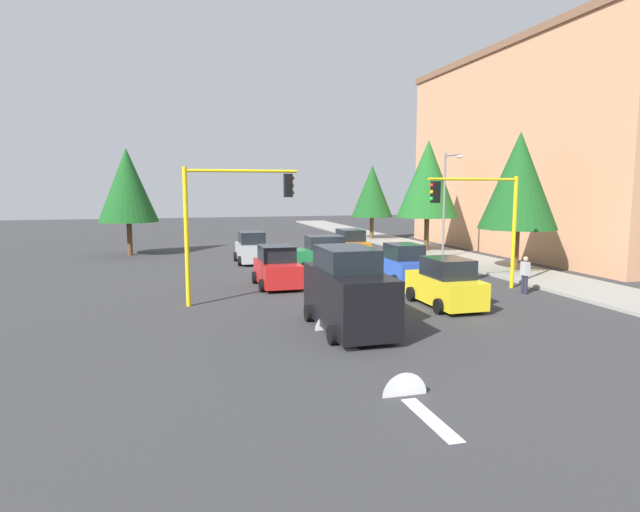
{
  "coord_description": "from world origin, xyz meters",
  "views": [
    {
      "loc": [
        27.84,
        -7.99,
        4.75
      ],
      "look_at": [
        1.07,
        -0.64,
        1.2
      ],
      "focal_mm": 30.06,
      "sensor_mm": 36.0,
      "label": 1
    }
  ],
  "objects_px": {
    "car_yellow": "(445,284)",
    "car_silver": "(252,249)",
    "delivery_van_black": "(348,292)",
    "pedestrian_crossing": "(525,274)",
    "car_orange": "(350,245)",
    "traffic_signal_near_right": "(232,208)",
    "tree_roadside_mid": "(428,179)",
    "tree_roadside_near": "(519,181)",
    "street_lamp_curbside": "(447,194)",
    "car_green": "(322,254)",
    "car_red": "(277,268)",
    "tree_opposite_side": "(127,185)",
    "traffic_signal_near_left": "(480,209)",
    "car_blue": "(402,265)",
    "tree_roadside_far": "(372,191)"
  },
  "relations": [
    {
      "from": "car_silver",
      "to": "pedestrian_crossing",
      "type": "bearing_deg",
      "value": 38.01
    },
    {
      "from": "traffic_signal_near_right",
      "to": "delivery_van_black",
      "type": "bearing_deg",
      "value": 32.25
    },
    {
      "from": "pedestrian_crossing",
      "to": "car_yellow",
      "type": "bearing_deg",
      "value": -74.17
    },
    {
      "from": "traffic_signal_near_right",
      "to": "tree_roadside_far",
      "type": "xyz_separation_m",
      "value": [
        -24.0,
        15.18,
        0.48
      ]
    },
    {
      "from": "car_yellow",
      "to": "car_orange",
      "type": "bearing_deg",
      "value": 176.22
    },
    {
      "from": "car_orange",
      "to": "tree_roadside_far",
      "type": "bearing_deg",
      "value": 152.71
    },
    {
      "from": "car_yellow",
      "to": "tree_roadside_near",
      "type": "bearing_deg",
      "value": 130.08
    },
    {
      "from": "tree_opposite_side",
      "to": "car_blue",
      "type": "bearing_deg",
      "value": 42.53
    },
    {
      "from": "pedestrian_crossing",
      "to": "car_red",
      "type": "bearing_deg",
      "value": -114.64
    },
    {
      "from": "traffic_signal_near_left",
      "to": "delivery_van_black",
      "type": "bearing_deg",
      "value": -57.45
    },
    {
      "from": "tree_roadside_far",
      "to": "car_green",
      "type": "distance_m",
      "value": 18.78
    },
    {
      "from": "pedestrian_crossing",
      "to": "car_orange",
      "type": "bearing_deg",
      "value": -164.97
    },
    {
      "from": "delivery_van_black",
      "to": "pedestrian_crossing",
      "type": "bearing_deg",
      "value": 111.2
    },
    {
      "from": "street_lamp_curbside",
      "to": "traffic_signal_near_left",
      "type": "bearing_deg",
      "value": -20.36
    },
    {
      "from": "tree_opposite_side",
      "to": "car_red",
      "type": "height_order",
      "value": "tree_opposite_side"
    },
    {
      "from": "car_red",
      "to": "pedestrian_crossing",
      "type": "bearing_deg",
      "value": 65.36
    },
    {
      "from": "traffic_signal_near_left",
      "to": "car_silver",
      "type": "xyz_separation_m",
      "value": [
        -11.86,
        -8.86,
        -2.86
      ]
    },
    {
      "from": "traffic_signal_near_left",
      "to": "car_blue",
      "type": "bearing_deg",
      "value": -136.08
    },
    {
      "from": "delivery_van_black",
      "to": "car_yellow",
      "type": "distance_m",
      "value": 5.47
    },
    {
      "from": "car_blue",
      "to": "car_silver",
      "type": "xyz_separation_m",
      "value": [
        -9.16,
        -6.27,
        0.0
      ]
    },
    {
      "from": "tree_roadside_mid",
      "to": "car_blue",
      "type": "relative_size",
      "value": 2.23
    },
    {
      "from": "car_orange",
      "to": "car_blue",
      "type": "bearing_deg",
      "value": -2.54
    },
    {
      "from": "tree_roadside_near",
      "to": "car_yellow",
      "type": "relative_size",
      "value": 1.98
    },
    {
      "from": "delivery_van_black",
      "to": "car_blue",
      "type": "xyz_separation_m",
      "value": [
        -7.84,
        5.47,
        -0.39
      ]
    },
    {
      "from": "street_lamp_curbside",
      "to": "tree_roadside_near",
      "type": "relative_size",
      "value": 0.9
    },
    {
      "from": "street_lamp_curbside",
      "to": "delivery_van_black",
      "type": "relative_size",
      "value": 1.46
    },
    {
      "from": "traffic_signal_near_right",
      "to": "tree_opposite_side",
      "type": "xyz_separation_m",
      "value": [
        -18.0,
        -5.32,
        0.97
      ]
    },
    {
      "from": "tree_opposite_side",
      "to": "pedestrian_crossing",
      "type": "xyz_separation_m",
      "value": [
        19.43,
        18.16,
        -4.01
      ]
    },
    {
      "from": "tree_opposite_side",
      "to": "car_yellow",
      "type": "distance_m",
      "value": 25.07
    },
    {
      "from": "car_yellow",
      "to": "car_silver",
      "type": "bearing_deg",
      "value": -158.7
    },
    {
      "from": "street_lamp_curbside",
      "to": "tree_roadside_mid",
      "type": "bearing_deg",
      "value": 169.67
    },
    {
      "from": "tree_roadside_mid",
      "to": "tree_roadside_near",
      "type": "bearing_deg",
      "value": 2.86
    },
    {
      "from": "car_blue",
      "to": "car_red",
      "type": "distance_m",
      "value": 6.3
    },
    {
      "from": "traffic_signal_near_right",
      "to": "car_orange",
      "type": "relative_size",
      "value": 1.41
    },
    {
      "from": "traffic_signal_near_left",
      "to": "delivery_van_black",
      "type": "height_order",
      "value": "traffic_signal_near_left"
    },
    {
      "from": "traffic_signal_near_left",
      "to": "car_green",
      "type": "relative_size",
      "value": 1.34
    },
    {
      "from": "car_orange",
      "to": "delivery_van_black",
      "type": "bearing_deg",
      "value": -18.68
    },
    {
      "from": "street_lamp_curbside",
      "to": "car_blue",
      "type": "distance_m",
      "value": 9.89
    },
    {
      "from": "car_green",
      "to": "car_red",
      "type": "bearing_deg",
      "value": -37.24
    },
    {
      "from": "tree_roadside_far",
      "to": "delivery_van_black",
      "type": "xyz_separation_m",
      "value": [
        29.15,
        -11.93,
        -3.14
      ]
    },
    {
      "from": "car_yellow",
      "to": "car_blue",
      "type": "xyz_separation_m",
      "value": [
        -5.45,
        0.57,
        -0.0
      ]
    },
    {
      "from": "tree_opposite_side",
      "to": "car_red",
      "type": "xyz_separation_m",
      "value": [
        14.67,
        7.78,
        -4.02
      ]
    },
    {
      "from": "car_green",
      "to": "car_red",
      "type": "xyz_separation_m",
      "value": [
        4.67,
        -3.55,
        -0.0
      ]
    },
    {
      "from": "tree_roadside_mid",
      "to": "car_red",
      "type": "distance_m",
      "value": 17.57
    },
    {
      "from": "car_yellow",
      "to": "car_blue",
      "type": "distance_m",
      "value": 5.48
    },
    {
      "from": "traffic_signal_near_left",
      "to": "tree_opposite_side",
      "type": "distance_m",
      "value": 24.54
    },
    {
      "from": "traffic_signal_near_right",
      "to": "tree_opposite_side",
      "type": "distance_m",
      "value": 18.79
    },
    {
      "from": "car_red",
      "to": "tree_opposite_side",
      "type": "bearing_deg",
      "value": -152.06
    },
    {
      "from": "car_yellow",
      "to": "car_orange",
      "type": "height_order",
      "value": "same"
    },
    {
      "from": "car_blue",
      "to": "tree_opposite_side",
      "type": "bearing_deg",
      "value": -137.47
    }
  ]
}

